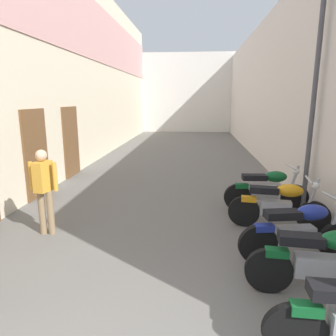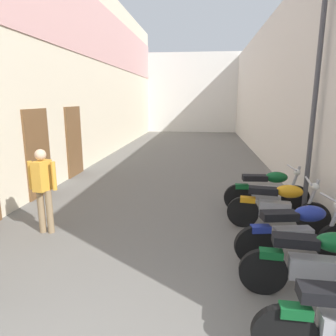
{
  "view_description": "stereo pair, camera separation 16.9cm",
  "coord_description": "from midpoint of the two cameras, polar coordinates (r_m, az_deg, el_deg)",
  "views": [
    {
      "loc": [
        0.71,
        -1.59,
        2.43
      ],
      "look_at": [
        0.11,
        5.15,
        0.91
      ],
      "focal_mm": 32.83,
      "sensor_mm": 36.0,
      "label": 1
    },
    {
      "loc": [
        0.88,
        -1.57,
        2.43
      ],
      "look_at": [
        0.11,
        5.15,
        0.91
      ],
      "focal_mm": 32.83,
      "sensor_mm": 36.0,
      "label": 2
    }
  ],
  "objects": [
    {
      "name": "ground_plane",
      "position": [
        10.69,
        2.09,
        -0.46
      ],
      "size": [
        37.6,
        37.6,
        0.0
      ],
      "primitive_type": "plane",
      "color": "#66635E"
    },
    {
      "name": "building_left",
      "position": [
        13.07,
        -12.97,
        17.08
      ],
      "size": [
        0.45,
        21.6,
        6.95
      ],
      "color": "beige",
      "rests_on": "ground"
    },
    {
      "name": "building_right",
      "position": [
        12.66,
        19.17,
        13.32
      ],
      "size": [
        0.45,
        21.6,
        5.44
      ],
      "color": "beige",
      "rests_on": "ground"
    },
    {
      "name": "building_far_end",
      "position": [
        24.19,
        4.79,
        13.66
      ],
      "size": [
        9.5,
        2.0,
        5.71
      ],
      "primitive_type": "cube",
      "color": "silver",
      "rests_on": "ground"
    },
    {
      "name": "motorcycle_second",
      "position": [
        4.32,
        27.22,
        -15.37
      ],
      "size": [
        1.85,
        0.58,
        1.04
      ],
      "color": "black",
      "rests_on": "ground"
    },
    {
      "name": "motorcycle_third",
      "position": [
        5.08,
        23.7,
        -10.76
      ],
      "size": [
        1.84,
        0.58,
        1.04
      ],
      "color": "black",
      "rests_on": "ground"
    },
    {
      "name": "motorcycle_fourth",
      "position": [
        6.14,
        20.55,
        -6.46
      ],
      "size": [
        1.84,
        0.58,
        1.04
      ],
      "color": "black",
      "rests_on": "ground"
    },
    {
      "name": "motorcycle_fifth",
      "position": [
        7.08,
        18.63,
        -3.81
      ],
      "size": [
        1.85,
        0.58,
        1.04
      ],
      "color": "black",
      "rests_on": "ground"
    },
    {
      "name": "pedestrian_mid_alley",
      "position": [
        5.95,
        -21.43,
        -2.95
      ],
      "size": [
        0.52,
        0.37,
        1.57
      ],
      "color": "#8C7251",
      "rests_on": "ground"
    },
    {
      "name": "street_lamp",
      "position": [
        6.99,
        25.74,
        13.66
      ],
      "size": [
        0.79,
        0.18,
        4.6
      ],
      "color": "#47474C",
      "rests_on": "ground"
    }
  ]
}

